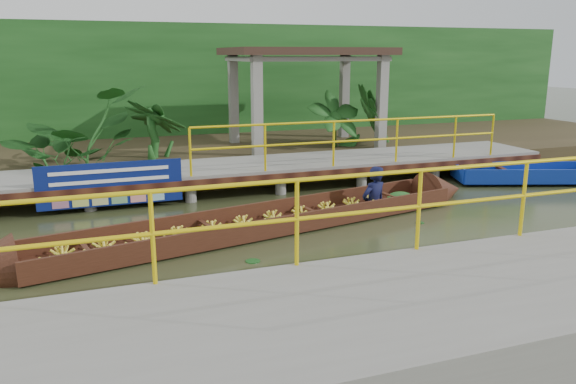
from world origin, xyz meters
name	(u,v)px	position (x,y,z in m)	size (l,w,h in m)	color
ground	(277,234)	(0.00, 0.00, 0.00)	(80.00, 80.00, 0.00)	#30361B
land_strip	(195,152)	(0.00, 7.50, 0.23)	(30.00, 8.00, 0.45)	#352C1A
far_dock	(229,170)	(0.02, 3.43, 0.48)	(16.00, 2.06, 1.66)	slate
near_dock	(489,311)	(1.00, -4.20, 0.30)	(18.00, 2.40, 1.73)	slate
pavilion	(306,62)	(3.00, 6.30, 2.82)	(4.40, 3.00, 3.00)	slate
foliage_backdrop	(178,86)	(0.00, 10.00, 2.00)	(30.00, 0.80, 4.00)	#174516
vendor_boat	(277,217)	(0.11, 0.32, 0.21)	(9.88, 3.00, 2.04)	#34190E
moored_blue_boat	(567,175)	(7.90, 1.45, 0.17)	(4.11, 2.26, 0.95)	navy
blue_banner	(111,184)	(-2.59, 2.48, 0.56)	(2.75, 0.04, 0.86)	navy
tropical_plants	(147,122)	(-1.54, 5.30, 1.41)	(14.53, 1.53, 1.92)	#174516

